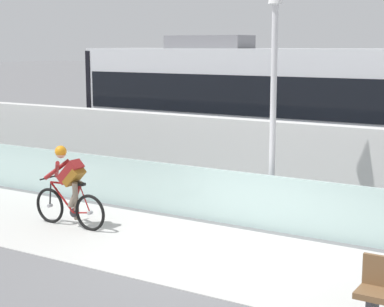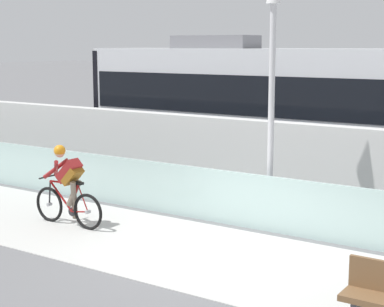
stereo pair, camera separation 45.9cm
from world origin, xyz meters
name	(u,v)px [view 1 (the left image)]	position (x,y,z in m)	size (l,w,h in m)	color
ground_plane	(213,255)	(0.00, 0.00, 0.00)	(200.00, 200.00, 0.00)	slate
bike_path_deck	(213,255)	(0.00, 0.00, 0.01)	(32.00, 3.20, 0.01)	beige
glass_parapet	(260,202)	(0.00, 1.85, 0.54)	(32.00, 0.05, 1.09)	silver
concrete_barrier_wall	(297,166)	(0.00, 3.65, 0.95)	(32.00, 0.36, 1.90)	silver
tram_rail_near	(333,187)	(0.00, 6.13, 0.00)	(32.00, 0.08, 0.01)	#595654
tram_rail_far	(351,177)	(0.00, 7.57, 0.00)	(32.00, 0.08, 0.01)	#595654
tram	(271,106)	(-2.10, 6.85, 1.89)	(11.06, 2.54, 3.81)	silver
cyclist_on_bike	(69,188)	(-3.24, 0.00, 0.78)	(1.77, 0.58, 1.61)	black
lamp_post_antenna	(274,58)	(0.09, 2.15, 3.29)	(0.28, 0.28, 5.20)	gray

